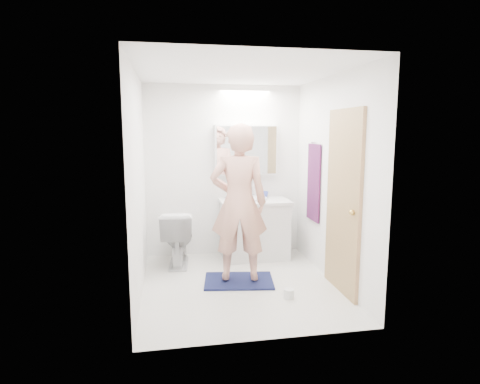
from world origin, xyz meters
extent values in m
plane|color=silver|center=(0.00, 0.00, 0.00)|extent=(2.50, 2.50, 0.00)
plane|color=white|center=(0.00, 0.00, 2.40)|extent=(2.50, 2.50, 0.00)
plane|color=white|center=(0.00, 1.25, 1.20)|extent=(2.50, 0.00, 2.50)
plane|color=white|center=(0.00, -1.25, 1.20)|extent=(2.50, 0.00, 2.50)
plane|color=white|center=(-1.10, 0.00, 1.20)|extent=(0.00, 2.50, 2.50)
plane|color=white|center=(1.10, 0.00, 1.20)|extent=(0.00, 2.50, 2.50)
cube|color=silver|center=(0.38, 0.96, 0.39)|extent=(0.90, 0.55, 0.78)
cube|color=silver|center=(0.38, 0.96, 0.80)|extent=(0.95, 0.58, 0.04)
cylinder|color=white|center=(0.38, 0.99, 0.84)|extent=(0.36, 0.36, 0.03)
cylinder|color=#B4B5B8|center=(0.38, 1.19, 0.90)|extent=(0.02, 0.02, 0.16)
cube|color=white|center=(0.30, 1.18, 1.50)|extent=(0.88, 0.14, 0.70)
cube|color=silver|center=(0.30, 1.10, 1.50)|extent=(0.84, 0.01, 0.66)
imported|color=silver|center=(-0.68, 0.85, 0.37)|extent=(0.47, 0.76, 0.74)
cube|color=#151643|center=(0.01, 0.09, 0.01)|extent=(0.87, 0.66, 0.02)
imported|color=tan|center=(0.01, 0.09, 0.95)|extent=(0.71, 0.52, 1.80)
cube|color=tan|center=(1.08, -0.35, 1.00)|extent=(0.04, 0.80, 2.00)
sphere|color=gold|center=(1.04, -0.65, 0.95)|extent=(0.06, 0.06, 0.06)
cube|color=#13173D|center=(1.08, 0.55, 1.10)|extent=(0.02, 0.42, 1.00)
cylinder|color=silver|center=(1.07, 0.55, 1.62)|extent=(0.07, 0.02, 0.02)
imported|color=#D1C587|center=(0.10, 1.11, 0.94)|extent=(0.10, 0.10, 0.25)
imported|color=#527DB0|center=(0.25, 1.15, 0.91)|extent=(0.11, 0.11, 0.18)
imported|color=#3E50BA|center=(0.57, 1.12, 0.86)|extent=(0.13, 0.13, 0.09)
cylinder|color=silver|center=(0.45, -0.46, 0.05)|extent=(0.11, 0.11, 0.10)
camera|label=1|loc=(-0.77, -4.32, 1.77)|focal=29.73mm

